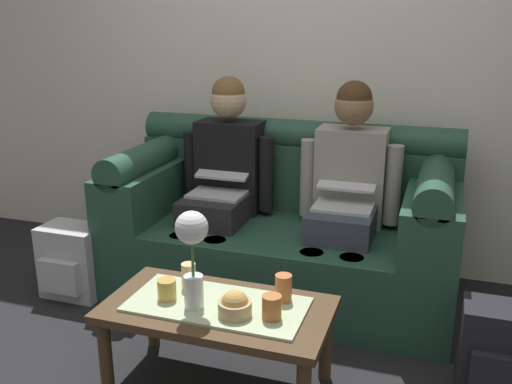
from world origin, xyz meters
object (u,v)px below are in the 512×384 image
(snack_bowl, at_px, (235,306))
(cup_near_right, at_px, (167,289))
(person_left, at_px, (224,176))
(cup_far_center, at_px, (189,276))
(cup_far_left, at_px, (283,288))
(coffee_table, at_px, (217,316))
(backpack_right, at_px, (495,352))
(person_right, at_px, (347,187))
(couch, at_px, (283,228))
(flower_vase, at_px, (192,245))
(backpack_left, at_px, (73,262))
(cup_near_left, at_px, (272,307))

(snack_bowl, height_order, cup_near_right, snack_bowl)
(person_left, xyz_separation_m, cup_far_center, (0.19, -0.90, -0.20))
(snack_bowl, distance_m, cup_far_center, 0.32)
(snack_bowl, distance_m, cup_far_left, 0.23)
(person_left, bearing_deg, coffee_table, -69.99)
(cup_near_right, relative_size, backpack_right, 0.22)
(person_right, height_order, backpack_right, person_right)
(couch, xyz_separation_m, cup_far_left, (0.25, -0.88, 0.08))
(cup_far_center, bearing_deg, backpack_right, 10.46)
(person_left, bearing_deg, snack_bowl, -66.26)
(person_right, xyz_separation_m, cup_near_right, (-0.57, -1.02, -0.22))
(cup_far_left, bearing_deg, coffee_table, -156.47)
(person_left, bearing_deg, cup_far_center, -78.03)
(snack_bowl, bearing_deg, coffee_table, 146.96)
(coffee_table, height_order, cup_far_center, cup_far_center)
(couch, bearing_deg, cup_far_center, -100.65)
(flower_vase, relative_size, cup_far_center, 3.59)
(cup_near_right, height_order, backpack_left, cup_near_right)
(cup_far_left, height_order, backpack_right, cup_far_left)
(cup_near_right, distance_m, backpack_right, 1.40)
(cup_near_left, xyz_separation_m, backpack_right, (0.87, 0.37, -0.25))
(coffee_table, height_order, backpack_right, backpack_right)
(person_left, height_order, cup_near_left, person_left)
(snack_bowl, bearing_deg, cup_far_center, 150.09)
(couch, xyz_separation_m, coffee_table, (-0.00, -0.99, -0.04))
(cup_near_right, distance_m, backpack_left, 1.09)
(person_right, relative_size, snack_bowl, 8.98)
(cup_near_left, bearing_deg, cup_far_center, 162.12)
(snack_bowl, distance_m, backpack_right, 1.12)
(cup_far_center, bearing_deg, person_left, 101.97)
(couch, bearing_deg, cup_near_right, -101.82)
(couch, distance_m, person_left, 0.46)
(backpack_left, bearing_deg, coffee_table, -25.50)
(coffee_table, bearing_deg, backpack_right, 16.31)
(couch, height_order, flower_vase, couch)
(person_right, relative_size, flower_vase, 2.95)
(cup_far_center, bearing_deg, coffee_table, -27.88)
(person_right, xyz_separation_m, flower_vase, (-0.44, -1.05, 0.01))
(couch, height_order, person_left, person_left)
(snack_bowl, relative_size, backpack_left, 0.33)
(coffee_table, bearing_deg, cup_near_left, -10.40)
(person_right, bearing_deg, backpack_right, -41.08)
(cup_near_left, height_order, cup_far_left, cup_far_left)
(cup_near_left, height_order, backpack_right, cup_near_left)
(cup_far_center, bearing_deg, flower_vase, -57.99)
(couch, distance_m, coffee_table, 0.99)
(coffee_table, distance_m, cup_near_right, 0.24)
(person_right, distance_m, snack_bowl, 1.11)
(coffee_table, distance_m, cup_far_center, 0.23)
(coffee_table, xyz_separation_m, cup_far_center, (-0.17, 0.09, 0.12))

